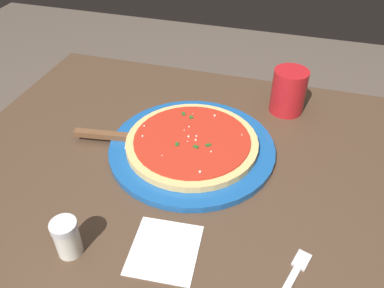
{
  "coord_description": "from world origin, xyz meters",
  "views": [
    {
      "loc": [
        -0.22,
        0.62,
        1.3
      ],
      "look_at": [
        -0.03,
        -0.05,
        0.74
      ],
      "focal_mm": 36.75,
      "sensor_mm": 36.0,
      "label": 1
    }
  ],
  "objects_px": {
    "serving_plate": "(192,148)",
    "napkin_folded_right": "(165,250)",
    "pizza_server": "(118,137)",
    "cup_tall_drink": "(289,91)",
    "parmesan_shaker": "(67,237)",
    "fork": "(287,288)",
    "pizza": "(192,142)"
  },
  "relations": [
    {
      "from": "serving_plate",
      "to": "napkin_folded_right",
      "type": "relative_size",
      "value": 2.97
    },
    {
      "from": "pizza_server",
      "to": "cup_tall_drink",
      "type": "bearing_deg",
      "value": -144.88
    },
    {
      "from": "cup_tall_drink",
      "to": "parmesan_shaker",
      "type": "distance_m",
      "value": 0.64
    },
    {
      "from": "napkin_folded_right",
      "to": "fork",
      "type": "distance_m",
      "value": 0.22
    },
    {
      "from": "fork",
      "to": "parmesan_shaker",
      "type": "relative_size",
      "value": 2.47
    },
    {
      "from": "pizza",
      "to": "parmesan_shaker",
      "type": "distance_m",
      "value": 0.35
    },
    {
      "from": "pizza",
      "to": "parmesan_shaker",
      "type": "xyz_separation_m",
      "value": [
        0.13,
        0.32,
        0.01
      ]
    },
    {
      "from": "serving_plate",
      "to": "cup_tall_drink",
      "type": "distance_m",
      "value": 0.3
    },
    {
      "from": "serving_plate",
      "to": "cup_tall_drink",
      "type": "bearing_deg",
      "value": -129.36
    },
    {
      "from": "serving_plate",
      "to": "napkin_folded_right",
      "type": "distance_m",
      "value": 0.28
    },
    {
      "from": "pizza",
      "to": "parmesan_shaker",
      "type": "height_order",
      "value": "parmesan_shaker"
    },
    {
      "from": "cup_tall_drink",
      "to": "fork",
      "type": "bearing_deg",
      "value": 96.24
    },
    {
      "from": "fork",
      "to": "pizza",
      "type": "bearing_deg",
      "value": -49.75
    },
    {
      "from": "pizza",
      "to": "pizza_server",
      "type": "height_order",
      "value": "pizza"
    },
    {
      "from": "fork",
      "to": "pizza_server",
      "type": "bearing_deg",
      "value": -32.5
    },
    {
      "from": "cup_tall_drink",
      "to": "napkin_folded_right",
      "type": "xyz_separation_m",
      "value": [
        0.16,
        0.51,
        -0.06
      ]
    },
    {
      "from": "pizza_server",
      "to": "cup_tall_drink",
      "type": "height_order",
      "value": "cup_tall_drink"
    },
    {
      "from": "serving_plate",
      "to": "pizza_server",
      "type": "xyz_separation_m",
      "value": [
        0.17,
        0.02,
        0.01
      ]
    },
    {
      "from": "parmesan_shaker",
      "to": "pizza_server",
      "type": "bearing_deg",
      "value": -81.35
    },
    {
      "from": "parmesan_shaker",
      "to": "pizza",
      "type": "bearing_deg",
      "value": -111.33
    },
    {
      "from": "pizza_server",
      "to": "napkin_folded_right",
      "type": "xyz_separation_m",
      "value": [
        -0.2,
        0.25,
        -0.02
      ]
    },
    {
      "from": "fork",
      "to": "parmesan_shaker",
      "type": "bearing_deg",
      "value": 5.24
    },
    {
      "from": "serving_plate",
      "to": "napkin_folded_right",
      "type": "bearing_deg",
      "value": 96.41
    },
    {
      "from": "cup_tall_drink",
      "to": "pizza",
      "type": "bearing_deg",
      "value": 50.64
    },
    {
      "from": "serving_plate",
      "to": "cup_tall_drink",
      "type": "relative_size",
      "value": 3.28
    },
    {
      "from": "cup_tall_drink",
      "to": "parmesan_shaker",
      "type": "relative_size",
      "value": 1.57
    },
    {
      "from": "cup_tall_drink",
      "to": "fork",
      "type": "height_order",
      "value": "cup_tall_drink"
    },
    {
      "from": "cup_tall_drink",
      "to": "napkin_folded_right",
      "type": "relative_size",
      "value": 0.91
    },
    {
      "from": "napkin_folded_right",
      "to": "parmesan_shaker",
      "type": "xyz_separation_m",
      "value": [
        0.16,
        0.05,
        0.04
      ]
    },
    {
      "from": "napkin_folded_right",
      "to": "fork",
      "type": "bearing_deg",
      "value": 176.22
    },
    {
      "from": "pizza",
      "to": "napkin_folded_right",
      "type": "xyz_separation_m",
      "value": [
        -0.03,
        0.28,
        -0.02
      ]
    },
    {
      "from": "pizza",
      "to": "fork",
      "type": "relative_size",
      "value": 1.65
    }
  ]
}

